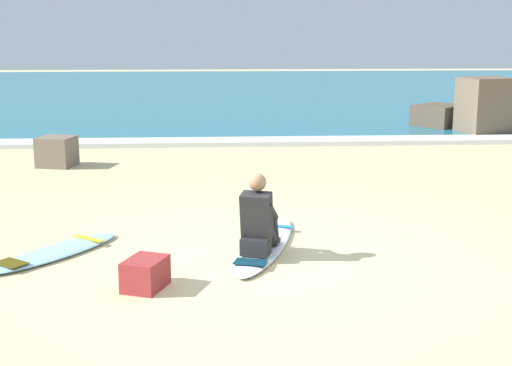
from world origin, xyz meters
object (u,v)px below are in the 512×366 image
surfboard_main (265,244)px  shoreline_rock (57,152)px  beach_bag (145,274)px  surfer_seated (258,221)px  surfboard_spare_near (54,252)px

surfboard_main → shoreline_rock: (-3.69, 5.52, 0.26)m
shoreline_rock → beach_bag: bearing=-71.1°
surfboard_main → surfer_seated: size_ratio=2.76×
surfboard_main → beach_bag: 1.91m
surfer_seated → surfboard_main: bearing=75.2°
surfboard_main → surfer_seated: surfer_seated is taller
beach_bag → surfboard_spare_near: bearing=135.1°
surfer_seated → shoreline_rock: size_ratio=1.45×
shoreline_rock → beach_bag: (2.35, -6.88, -0.13)m
beach_bag → shoreline_rock: bearing=108.9°
surfer_seated → surfboard_spare_near: (-2.43, 0.22, -0.40)m
surfer_seated → shoreline_rock: 6.92m
surfboard_main → surfboard_spare_near: same height
surfboard_main → shoreline_rock: shoreline_rock is taller
surfboard_main → beach_bag: size_ratio=5.43×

